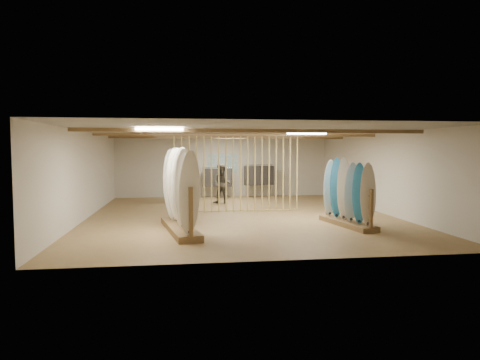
{
  "coord_description": "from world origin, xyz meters",
  "views": [
    {
      "loc": [
        -1.96,
        -14.22,
        2.2
      ],
      "look_at": [
        0.0,
        0.0,
        1.2
      ],
      "focal_mm": 32.0,
      "sensor_mm": 36.0,
      "label": 1
    }
  ],
  "objects": [
    {
      "name": "clothing_rack_a",
      "position": [
        -0.28,
        5.36,
        0.94
      ],
      "size": [
        1.31,
        0.64,
        1.44
      ],
      "rotation": [
        0.0,
        0.0,
        -0.26
      ],
      "color": "silver",
      "rests_on": "floor"
    },
    {
      "name": "wall_right",
      "position": [
        5.0,
        0.0,
        1.4
      ],
      "size": [
        0.0,
        12.0,
        12.0
      ],
      "primitive_type": "plane",
      "rotation": [
        1.57,
        0.0,
        -1.57
      ],
      "color": "beige",
      "rests_on": "ground"
    },
    {
      "name": "shopper_a",
      "position": [
        -1.86,
        3.79,
        0.91
      ],
      "size": [
        0.79,
        0.78,
        1.82
      ],
      "primitive_type": "imported",
      "rotation": [
        0.0,
        0.0,
        2.37
      ],
      "color": "#26252D",
      "rests_on": "floor"
    },
    {
      "name": "light_panels",
      "position": [
        0.0,
        0.0,
        2.74
      ],
      "size": [
        1.2,
        0.35,
        0.06
      ],
      "primitive_type": "cube",
      "color": "white",
      "rests_on": "ground"
    },
    {
      "name": "clothing_rack_b",
      "position": [
        1.64,
        5.4,
        1.02
      ],
      "size": [
        1.44,
        0.66,
        1.58
      ],
      "rotation": [
        0.0,
        0.0,
        0.23
      ],
      "color": "silver",
      "rests_on": "floor"
    },
    {
      "name": "rack_left",
      "position": [
        -2.01,
        -2.64,
        0.77
      ],
      "size": [
        1.15,
        3.26,
        2.24
      ],
      "rotation": [
        0.0,
        0.0,
        0.17
      ],
      "color": "brown",
      "rests_on": "floor"
    },
    {
      "name": "poster",
      "position": [
        0.0,
        5.98,
        1.6
      ],
      "size": [
        1.4,
        0.03,
        0.9
      ],
      "primitive_type": "cube",
      "color": "teal",
      "rests_on": "ground"
    },
    {
      "name": "wall_front",
      "position": [
        0.0,
        -6.0,
        1.4
      ],
      "size": [
        12.0,
        0.0,
        12.0
      ],
      "primitive_type": "plane",
      "rotation": [
        -1.57,
        0.0,
        0.0
      ],
      "color": "beige",
      "rests_on": "ground"
    },
    {
      "name": "wall_back",
      "position": [
        0.0,
        6.0,
        1.4
      ],
      "size": [
        12.0,
        0.0,
        12.0
      ],
      "primitive_type": "plane",
      "rotation": [
        1.57,
        0.0,
        0.0
      ],
      "color": "beige",
      "rests_on": "ground"
    },
    {
      "name": "ceiling",
      "position": [
        0.0,
        0.0,
        2.8
      ],
      "size": [
        12.0,
        12.0,
        0.0
      ],
      "primitive_type": "plane",
      "rotation": [
        3.14,
        0.0,
        0.0
      ],
      "color": "gray",
      "rests_on": "ground"
    },
    {
      "name": "rack_right",
      "position": [
        2.83,
        -2.41,
        0.67
      ],
      "size": [
        0.95,
        2.48,
        1.96
      ],
      "rotation": [
        0.0,
        0.0,
        0.17
      ],
      "color": "brown",
      "rests_on": "floor"
    },
    {
      "name": "shopper_b",
      "position": [
        -0.3,
        3.23,
        0.93
      ],
      "size": [
        1.11,
        1.03,
        1.86
      ],
      "primitive_type": "imported",
      "rotation": [
        0.0,
        0.0,
        -0.46
      ],
      "color": "#3C382E",
      "rests_on": "floor"
    },
    {
      "name": "bamboo_partition",
      "position": [
        0.0,
        0.8,
        1.4
      ],
      "size": [
        4.45,
        0.05,
        2.78
      ],
      "color": "tan",
      "rests_on": "ground"
    },
    {
      "name": "floor",
      "position": [
        0.0,
        0.0,
        0.0
      ],
      "size": [
        12.0,
        12.0,
        0.0
      ],
      "primitive_type": "plane",
      "color": "olive",
      "rests_on": "ground"
    },
    {
      "name": "wall_left",
      "position": [
        -5.0,
        0.0,
        1.4
      ],
      "size": [
        0.0,
        12.0,
        12.0
      ],
      "primitive_type": "plane",
      "rotation": [
        1.57,
        0.0,
        1.57
      ],
      "color": "beige",
      "rests_on": "ground"
    },
    {
      "name": "ceiling_slats",
      "position": [
        0.0,
        0.0,
        2.72
      ],
      "size": [
        9.5,
        6.12,
        0.1
      ],
      "primitive_type": "cube",
      "color": "brown",
      "rests_on": "ground"
    }
  ]
}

